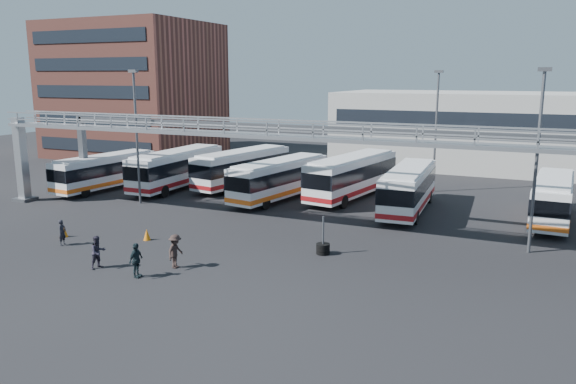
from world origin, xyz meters
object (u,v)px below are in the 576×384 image
at_px(cone_left, 64,231).
at_px(cone_right, 147,235).
at_px(pedestrian_a, 62,232).
at_px(tire_stack, 323,248).
at_px(light_pole_mid, 537,152).
at_px(bus_1, 177,168).
at_px(bus_5, 409,187).
at_px(bus_7, 553,198).
at_px(bus_2, 243,167).
at_px(pedestrian_c, 175,251).
at_px(light_pole_back, 436,125).
at_px(bus_3, 280,178).
at_px(bus_0, 105,171).
at_px(light_pole_left, 136,130).
at_px(bus_4, 352,175).
at_px(pedestrian_d, 136,260).
at_px(pedestrian_b, 98,252).

xyz_separation_m(cone_left, cone_right, (5.09, 1.55, -0.00)).
bearing_deg(pedestrian_a, tire_stack, -82.64).
xyz_separation_m(light_pole_mid, bus_1, (-28.74, 7.04, -3.85)).
height_order(bus_5, bus_7, bus_5).
relative_size(bus_2, pedestrian_c, 6.25).
bearing_deg(light_pole_mid, light_pole_back, 118.07).
bearing_deg(tire_stack, pedestrian_c, -139.28).
distance_m(cone_right, tire_stack, 10.85).
xyz_separation_m(light_pole_back, bus_7, (9.19, -7.16, -4.03)).
bearing_deg(bus_3, bus_0, -160.20).
distance_m(cone_left, cone_right, 5.32).
bearing_deg(bus_0, light_pole_left, -20.80).
bearing_deg(light_pole_back, bus_1, -159.00).
height_order(light_pole_mid, bus_4, light_pole_mid).
xyz_separation_m(light_pole_back, bus_2, (-15.82, -5.03, -3.90)).
xyz_separation_m(light_pole_mid, bus_3, (-18.61, 6.63, -3.94)).
height_order(bus_3, cone_left, bus_3).
distance_m(bus_0, bus_2, 11.88).
distance_m(pedestrian_d, cone_left, 9.52).
xyz_separation_m(bus_3, bus_7, (19.79, 1.22, -0.09)).
relative_size(bus_7, cone_right, 14.77).
height_order(light_pole_mid, pedestrian_a, light_pole_mid).
bearing_deg(tire_stack, pedestrian_a, -162.06).
bearing_deg(cone_left, light_pole_left, 100.56).
bearing_deg(cone_left, bus_2, 82.52).
relative_size(bus_2, bus_7, 1.10).
relative_size(bus_4, cone_left, 16.81).
relative_size(light_pole_mid, bus_2, 0.91).
xyz_separation_m(bus_0, tire_stack, (23.64, -9.08, -1.32)).
xyz_separation_m(bus_7, pedestrian_c, (-17.78, -18.18, -0.80)).
distance_m(bus_2, bus_7, 25.10).
relative_size(bus_1, cone_left, 16.08).
relative_size(bus_7, pedestrian_c, 5.70).
bearing_deg(bus_7, bus_2, 177.99).
distance_m(bus_2, pedestrian_b, 22.29).
bearing_deg(bus_2, light_pole_left, -104.21).
bearing_deg(bus_3, bus_1, -172.05).
bearing_deg(pedestrian_d, cone_right, 28.92).
xyz_separation_m(bus_2, bus_5, (15.47, -3.14, -0.02)).
bearing_deg(light_pole_left, bus_2, 65.02).
height_order(bus_2, cone_right, bus_2).
bearing_deg(light_pole_back, bus_7, -37.92).
distance_m(bus_2, bus_5, 15.79).
relative_size(bus_2, bus_3, 1.02).
relative_size(light_pole_left, bus_5, 0.94).
relative_size(light_pole_mid, bus_7, 1.00).
xyz_separation_m(light_pole_back, tire_stack, (-2.46, -20.05, -5.36)).
bearing_deg(bus_5, pedestrian_d, -118.69).
xyz_separation_m(bus_1, bus_7, (29.93, 0.81, -0.18)).
relative_size(bus_1, tire_stack, 5.13).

